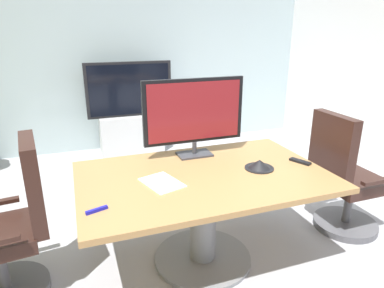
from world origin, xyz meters
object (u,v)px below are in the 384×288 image
object	(u,v)px
conference_table	(203,198)
office_chair_left	(12,234)
wall_display_unit	(131,123)
conference_phone	(259,165)
remote_control	(300,161)
office_chair_right	(343,183)
tv_monitor	(194,113)

from	to	relation	value
conference_table	office_chair_left	bearing A→B (deg)	175.17
wall_display_unit	conference_phone	distance (m)	2.79
office_chair_left	remote_control	bearing A→B (deg)	78.88
office_chair_right	conference_phone	xyz separation A→B (m)	(-0.88, -0.04, 0.31)
office_chair_left	remote_control	size ratio (longest dim) A/B	6.41
wall_display_unit	office_chair_right	bearing A→B (deg)	-62.83
conference_table	office_chair_right	xyz separation A→B (m)	(1.31, -0.01, -0.08)
office_chair_right	remote_control	xyz separation A→B (m)	(-0.51, -0.04, 0.29)
office_chair_right	office_chair_left	bearing A→B (deg)	87.47
office_chair_left	wall_display_unit	bearing A→B (deg)	147.34
office_chair_right	remote_control	size ratio (longest dim) A/B	6.41
office_chair_left	tv_monitor	bearing A→B (deg)	94.85
tv_monitor	remote_control	distance (m)	0.92
office_chair_right	conference_phone	size ratio (longest dim) A/B	4.95
conference_table	wall_display_unit	size ratio (longest dim) A/B	1.37
office_chair_left	conference_table	bearing A→B (deg)	78.44
tv_monitor	office_chair_right	bearing A→B (deg)	-18.11
conference_phone	remote_control	distance (m)	0.37
office_chair_left	conference_phone	world-z (taller)	office_chair_left
wall_display_unit	remote_control	size ratio (longest dim) A/B	7.71
conference_table	office_chair_right	size ratio (longest dim) A/B	1.64
remote_control	conference_table	bearing A→B (deg)	152.59
conference_table	remote_control	size ratio (longest dim) A/B	10.54
remote_control	wall_display_unit	bearing A→B (deg)	83.88
conference_table	office_chair_left	world-z (taller)	office_chair_left
conference_phone	tv_monitor	bearing A→B (deg)	129.37
conference_table	office_chair_right	world-z (taller)	office_chair_right
conference_phone	office_chair_left	bearing A→B (deg)	174.79
office_chair_left	wall_display_unit	xyz separation A→B (m)	(1.25, 2.56, -0.01)
tv_monitor	conference_phone	distance (m)	0.66
wall_display_unit	conference_table	bearing A→B (deg)	-88.58
wall_display_unit	remote_control	bearing A→B (deg)	-72.38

